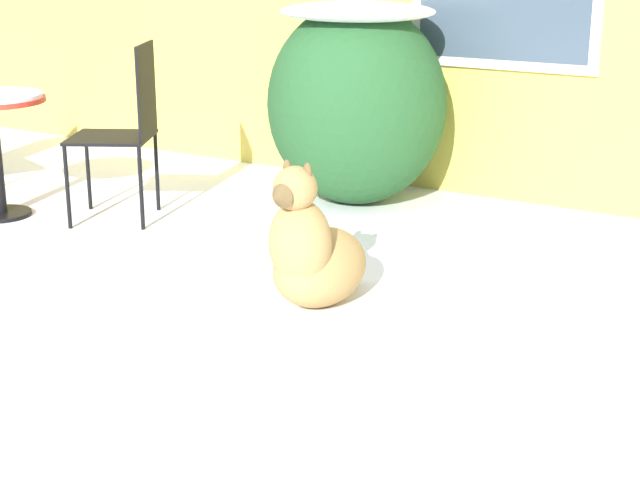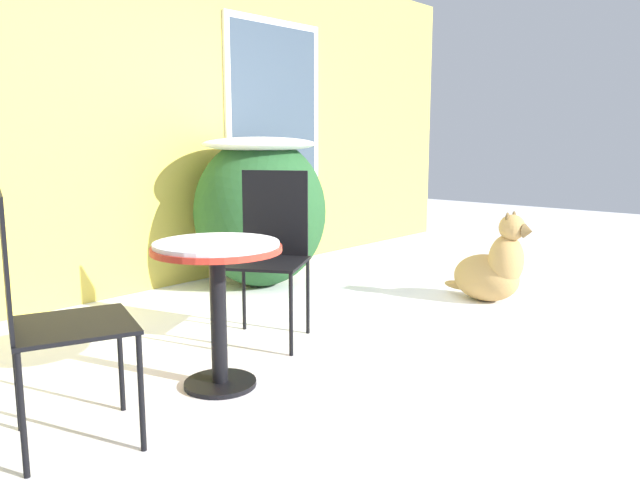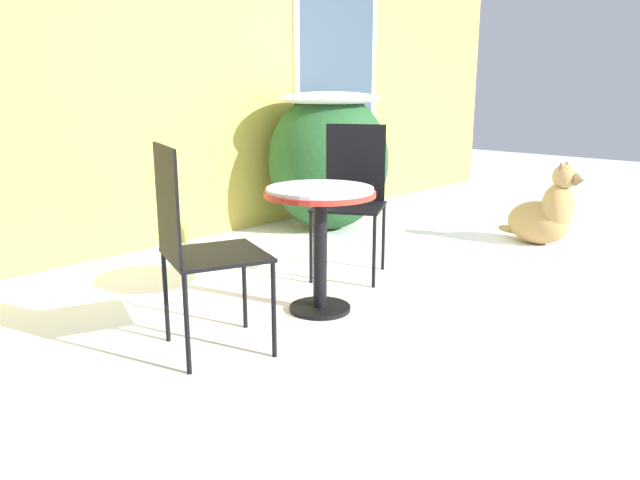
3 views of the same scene
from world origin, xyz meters
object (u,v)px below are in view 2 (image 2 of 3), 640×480
at_px(patio_chair_far_side, 47,309).
at_px(dog, 493,270).
at_px(patio_table, 217,274).
at_px(patio_chair_near_table, 269,247).

xyz_separation_m(patio_chair_far_side, dog, (3.34, -0.32, -0.33)).
xyz_separation_m(patio_table, dog, (2.48, -0.30, -0.33)).
distance_m(patio_chair_near_table, dog, 1.90).
relative_size(patio_table, patio_chair_near_table, 0.71).
bearing_deg(patio_chair_far_side, patio_table, -70.86).
bearing_deg(dog, patio_table, 174.72).
bearing_deg(dog, patio_chair_far_side, 176.03).
distance_m(patio_chair_far_side, dog, 3.37).
distance_m(patio_table, patio_chair_near_table, 0.82).
bearing_deg(patio_table, patio_chair_near_table, 27.26).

